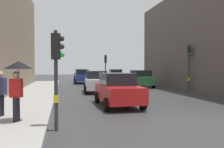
# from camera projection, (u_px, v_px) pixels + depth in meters

# --- Properties ---
(ground_plane) EXTENTS (120.00, 120.00, 0.00)m
(ground_plane) POSITION_uv_depth(u_px,v_px,m) (203.00, 123.00, 8.99)
(ground_plane) COLOR #38383A
(sidewalk_kerb) EXTENTS (3.08, 40.00, 0.16)m
(sidewalk_kerb) POSITION_uv_depth(u_px,v_px,m) (25.00, 103.00, 13.42)
(sidewalk_kerb) COLOR #A8A5A0
(sidewalk_kerb) RESTS_ON ground
(traffic_light_far_median) EXTENTS (0.25, 0.43, 3.50)m
(traffic_light_far_median) POSITION_uv_depth(u_px,v_px,m) (106.00, 64.00, 27.45)
(traffic_light_far_median) COLOR #2D2D2D
(traffic_light_far_median) RESTS_ON ground
(traffic_light_near_left) EXTENTS (0.43, 0.24, 3.27)m
(traffic_light_near_left) POSITION_uv_depth(u_px,v_px,m) (57.00, 62.00, 7.80)
(traffic_light_near_left) COLOR #2D2D2D
(traffic_light_near_left) RESTS_ON ground
(traffic_light_mid_street) EXTENTS (0.35, 0.45, 3.97)m
(traffic_light_mid_street) POSITION_uv_depth(u_px,v_px,m) (189.00, 59.00, 20.29)
(traffic_light_mid_street) COLOR #2D2D2D
(traffic_light_mid_street) RESTS_ON ground
(car_yellow_taxi) EXTENTS (2.17, 4.28, 1.76)m
(car_yellow_taxi) POSITION_uv_depth(u_px,v_px,m) (115.00, 75.00, 34.13)
(car_yellow_taxi) COLOR yellow
(car_yellow_taxi) RESTS_ON ground
(car_white_compact) EXTENTS (2.23, 4.31, 1.76)m
(car_white_compact) POSITION_uv_depth(u_px,v_px,m) (96.00, 82.00, 19.82)
(car_white_compact) COLOR silver
(car_white_compact) RESTS_ON ground
(car_red_sedan) EXTENTS (2.11, 4.25, 1.76)m
(car_red_sedan) POSITION_uv_depth(u_px,v_px,m) (118.00, 90.00, 12.83)
(car_red_sedan) COLOR red
(car_red_sedan) RESTS_ON ground
(car_green_estate) EXTENTS (2.19, 4.29, 1.76)m
(car_green_estate) POSITION_uv_depth(u_px,v_px,m) (140.00, 79.00, 24.74)
(car_green_estate) COLOR #2D6038
(car_green_estate) RESTS_ON ground
(car_blue_van) EXTENTS (2.10, 4.24, 1.76)m
(car_blue_van) POSITION_uv_depth(u_px,v_px,m) (82.00, 76.00, 30.77)
(car_blue_van) COLOR navy
(car_blue_van) RESTS_ON ground
(car_dark_suv) EXTENTS (2.17, 4.28, 1.76)m
(car_dark_suv) POSITION_uv_depth(u_px,v_px,m) (81.00, 75.00, 37.42)
(car_dark_suv) COLOR black
(car_dark_suv) RESTS_ON ground
(pedestrian_with_umbrella) EXTENTS (1.00, 1.00, 2.14)m
(pedestrian_with_umbrella) POSITION_uv_depth(u_px,v_px,m) (18.00, 74.00, 8.50)
(pedestrian_with_umbrella) COLOR black
(pedestrian_with_umbrella) RESTS_ON sidewalk_kerb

